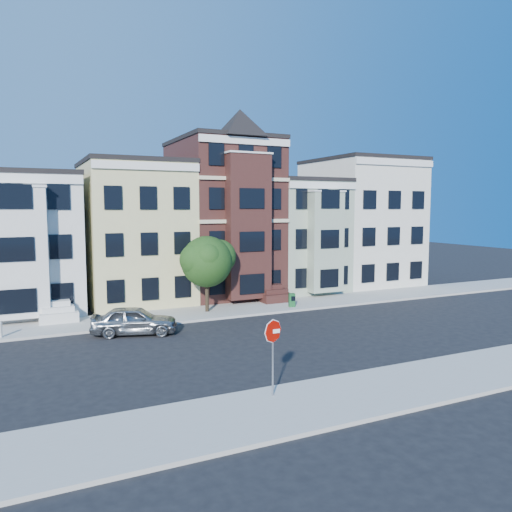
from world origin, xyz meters
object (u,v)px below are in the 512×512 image
street_tree (207,265)px  newspaper_box (292,300)px  stop_sign (273,353)px  fire_hydrant (0,331)px  parked_car (134,320)px

street_tree → newspaper_box: 6.46m
newspaper_box → stop_sign: 16.42m
street_tree → newspaper_box: street_tree is taller
street_tree → newspaper_box: size_ratio=6.65×
newspaper_box → fire_hydrant: (-17.92, -0.47, -0.13)m
street_tree → parked_car: size_ratio=1.33×
fire_hydrant → stop_sign: bearing=-55.5°
newspaper_box → street_tree: bearing=-171.9°
fire_hydrant → parked_car: bearing=-15.4°
street_tree → stop_sign: 15.27m
fire_hydrant → stop_sign: (9.23, -13.41, 1.26)m
parked_car → stop_sign: stop_sign is taller
street_tree → parked_car: 6.86m
street_tree → parked_car: street_tree is taller
street_tree → stop_sign: (-2.89, -14.92, -1.48)m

